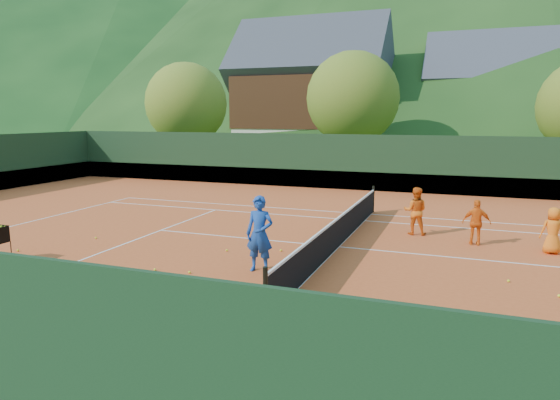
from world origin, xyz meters
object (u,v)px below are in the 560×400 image
(student_a, at_px, (415,211))
(tennis_net, at_px, (339,231))
(student_b, at_px, (476,222))
(student_c, at_px, (553,231))
(coach, at_px, (260,234))
(chalet_left, at_px, (311,98))
(chalet_mid, at_px, (499,104))

(student_a, distance_m, tennis_net, 3.25)
(student_b, xyz_separation_m, student_c, (2.07, -0.29, -0.03))
(tennis_net, bearing_deg, coach, -113.43)
(tennis_net, relative_size, chalet_left, 0.87)
(student_b, bearing_deg, tennis_net, 20.00)
(tennis_net, xyz_separation_m, chalet_mid, (6.00, 34.00, 4.47))
(coach, bearing_deg, tennis_net, 65.08)
(student_c, relative_size, chalet_left, 0.10)
(tennis_net, bearing_deg, student_c, 13.43)
(student_a, bearing_deg, coach, 55.50)
(student_a, relative_size, chalet_mid, 0.13)
(student_b, bearing_deg, student_c, 168.42)
(student_b, distance_m, chalet_mid, 32.62)
(coach, bearing_deg, student_a, 57.57)
(student_c, distance_m, chalet_left, 33.12)
(tennis_net, height_order, chalet_left, chalet_left)
(coach, height_order, chalet_mid, chalet_mid)
(student_b, distance_m, chalet_left, 31.91)
(chalet_left, relative_size, chalet_mid, 1.09)
(student_b, height_order, tennis_net, student_b)
(coach, relative_size, chalet_left, 0.14)
(student_a, bearing_deg, student_b, 153.90)
(coach, height_order, chalet_left, chalet_left)
(student_b, relative_size, chalet_mid, 0.11)
(student_a, xyz_separation_m, tennis_net, (-2.02, -2.52, -0.31))
(coach, relative_size, student_b, 1.38)
(student_a, xyz_separation_m, chalet_mid, (3.98, 31.48, 4.16))
(student_b, distance_m, tennis_net, 4.31)
(coach, bearing_deg, student_c, 30.08)
(student_a, distance_m, student_b, 2.08)
(student_a, xyz_separation_m, student_c, (3.99, -1.09, -0.12))
(student_b, bearing_deg, coach, 38.68)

